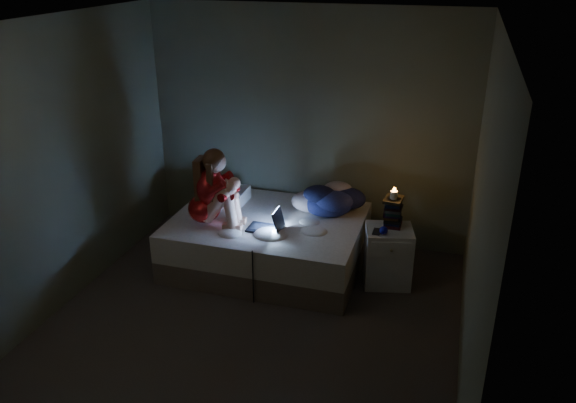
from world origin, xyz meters
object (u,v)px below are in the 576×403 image
at_px(phone, 375,230).
at_px(laptop, 264,218).
at_px(nightstand, 388,256).
at_px(bed, 268,241).
at_px(candle, 394,192).
at_px(woman, 203,187).

bearing_deg(phone, laptop, -158.53).
bearing_deg(phone, nightstand, 41.89).
distance_m(bed, candle, 1.44).
bearing_deg(woman, laptop, -1.58).
bearing_deg(bed, woman, -153.21).
distance_m(bed, nightstand, 1.26).
relative_size(nightstand, phone, 4.27).
bearing_deg(laptop, phone, 9.46).
height_order(bed, woman, woman).
bearing_deg(nightstand, bed, 166.17).
height_order(laptop, candle, candle).
height_order(candle, phone, candle).
relative_size(bed, laptop, 5.63).
bearing_deg(woman, phone, 1.69).
bearing_deg(bed, phone, -4.34).
bearing_deg(laptop, nightstand, 11.96).
bearing_deg(woman, nightstand, 3.49).
height_order(woman, candle, woman).
xyz_separation_m(laptop, candle, (1.21, 0.33, 0.30)).
relative_size(candle, phone, 0.57).
height_order(bed, candle, candle).
distance_m(bed, laptop, 0.46).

